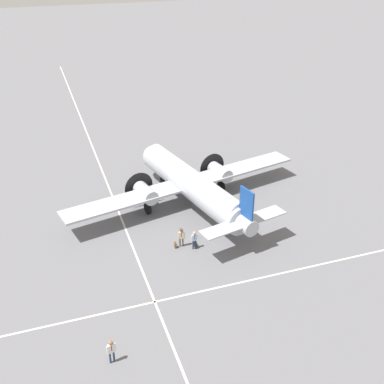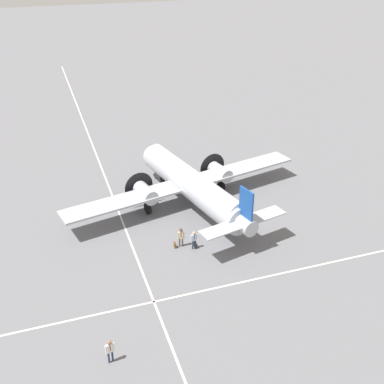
# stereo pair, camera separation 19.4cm
# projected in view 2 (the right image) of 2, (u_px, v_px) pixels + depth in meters

# --- Properties ---
(ground_plane) EXTENTS (300.00, 300.00, 0.00)m
(ground_plane) POSITION_uv_depth(u_px,v_px,m) (192.00, 207.00, 46.40)
(ground_plane) COLOR slate
(apron_line_eastwest) EXTENTS (120.00, 0.16, 0.01)m
(apron_line_eastwest) POSITION_uv_depth(u_px,v_px,m) (121.00, 219.00, 44.47)
(apron_line_eastwest) COLOR silver
(apron_line_eastwest) RESTS_ON ground_plane
(apron_line_northsouth) EXTENTS (0.16, 120.00, 0.01)m
(apron_line_northsouth) POSITION_uv_depth(u_px,v_px,m) (242.00, 282.00, 36.45)
(apron_line_northsouth) COLOR silver
(apron_line_northsouth) RESTS_ON ground_plane
(airliner_main) EXTENTS (18.19, 24.52, 5.69)m
(airliner_main) POSITION_uv_depth(u_px,v_px,m) (190.00, 182.00, 45.51)
(airliner_main) COLOR #ADB2BC
(airliner_main) RESTS_ON ground_plane
(crew_foreground) EXTENTS (0.28, 0.59, 1.76)m
(crew_foreground) POSITION_uv_depth(u_px,v_px,m) (110.00, 349.00, 29.22)
(crew_foreground) COLOR navy
(crew_foreground) RESTS_ON ground_plane
(passenger_boarding) EXTENTS (0.27, 0.57, 1.66)m
(passenger_boarding) POSITION_uv_depth(u_px,v_px,m) (194.00, 238.00, 39.85)
(passenger_boarding) COLOR navy
(passenger_boarding) RESTS_ON ground_plane
(ramp_agent) EXTENTS (0.34, 0.57, 1.72)m
(ramp_agent) POSITION_uv_depth(u_px,v_px,m) (181.00, 236.00, 40.09)
(ramp_agent) COLOR #473D2D
(ramp_agent) RESTS_ON ground_plane
(suitcase_near_door) EXTENTS (0.49, 0.18, 0.56)m
(suitcase_near_door) POSITION_uv_depth(u_px,v_px,m) (195.00, 245.00, 40.32)
(suitcase_near_door) COLOR #232328
(suitcase_near_door) RESTS_ON ground_plane
(suitcase_upright_spare) EXTENTS (0.35, 0.14, 0.57)m
(suitcase_upright_spare) POSITION_uv_depth(u_px,v_px,m) (175.00, 245.00, 40.30)
(suitcase_upright_spare) COLOR brown
(suitcase_upright_spare) RESTS_ON ground_plane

